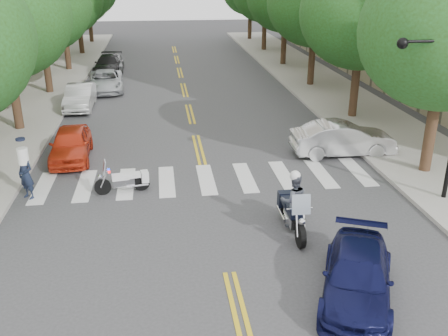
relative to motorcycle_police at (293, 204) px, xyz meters
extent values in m
plane|color=#38383A|center=(-2.28, -2.08, -0.92)|extent=(140.00, 140.00, 0.00)
cube|color=#9E9991|center=(-11.78, 19.92, -0.84)|extent=(5.00, 60.00, 0.15)
cube|color=#9E9991|center=(7.22, 19.92, -0.84)|extent=(5.00, 60.00, 0.15)
cylinder|color=#382316|center=(-11.08, 11.92, 0.74)|extent=(0.44, 0.44, 3.32)
ellipsoid|color=#244513|center=(-11.08, 11.92, 4.65)|extent=(6.40, 6.40, 5.76)
cylinder|color=#382316|center=(-11.08, 19.92, 0.74)|extent=(0.44, 0.44, 3.32)
ellipsoid|color=#244513|center=(-11.08, 19.92, 4.65)|extent=(6.40, 6.40, 5.76)
cylinder|color=#382316|center=(-11.08, 27.92, 0.74)|extent=(0.44, 0.44, 3.32)
cylinder|color=#382316|center=(-11.08, 35.92, 0.74)|extent=(0.44, 0.44, 3.32)
cylinder|color=#382316|center=(-11.08, 43.92, 0.74)|extent=(0.44, 0.44, 3.32)
cylinder|color=#382316|center=(6.52, 3.92, 0.74)|extent=(0.44, 0.44, 3.32)
ellipsoid|color=#244513|center=(6.52, 3.92, 4.65)|extent=(6.40, 6.40, 5.76)
cylinder|color=#382316|center=(6.52, 11.92, 0.74)|extent=(0.44, 0.44, 3.32)
ellipsoid|color=#244513|center=(6.52, 11.92, 4.65)|extent=(6.40, 6.40, 5.76)
cylinder|color=#382316|center=(6.52, 19.92, 0.74)|extent=(0.44, 0.44, 3.32)
ellipsoid|color=#244513|center=(6.52, 19.92, 4.65)|extent=(6.40, 6.40, 5.76)
cylinder|color=#382316|center=(6.52, 27.92, 0.74)|extent=(0.44, 0.44, 3.32)
cylinder|color=#382316|center=(6.52, 35.92, 0.74)|extent=(0.44, 0.44, 3.32)
cylinder|color=#382316|center=(6.52, 43.92, 0.74)|extent=(0.44, 0.44, 3.32)
cylinder|color=black|center=(4.72, 1.42, 4.68)|extent=(2.40, 0.10, 0.10)
sphere|color=black|center=(3.62, 1.42, 4.63)|extent=(0.36, 0.36, 0.36)
cylinder|color=black|center=(-0.01, -1.01, -0.54)|extent=(0.16, 0.76, 0.76)
cylinder|color=black|center=(0.00, 0.77, -0.54)|extent=(0.20, 0.76, 0.76)
cube|color=silver|center=(0.00, -0.06, -0.42)|extent=(0.36, 1.00, 0.36)
cube|color=black|center=(0.00, -0.17, -0.14)|extent=(0.40, 0.78, 0.24)
cube|color=black|center=(0.00, 0.44, -0.12)|extent=(0.45, 0.61, 0.18)
cube|color=black|center=(0.00, 0.94, -0.25)|extent=(0.49, 0.34, 0.50)
cube|color=#8C99A5|center=(0.00, -0.86, 0.42)|extent=(0.56, 0.17, 0.61)
cube|color=red|center=(0.13, -0.67, 0.22)|extent=(0.11, 0.11, 0.09)
cube|color=#0C26E5|center=(-0.14, -0.67, 0.22)|extent=(0.11, 0.11, 0.09)
imported|color=#474C56|center=(0.00, -0.06, 0.16)|extent=(0.85, 0.67, 1.75)
sphere|color=silver|center=(0.00, -0.06, 0.98)|extent=(0.33, 0.33, 0.33)
cylinder|color=black|center=(-6.16, 3.52, -0.62)|extent=(0.61, 0.22, 0.60)
cylinder|color=black|center=(-4.77, 3.75, -0.62)|extent=(0.62, 0.26, 0.60)
cube|color=silver|center=(-5.42, 3.65, -0.52)|extent=(0.83, 0.41, 0.28)
cube|color=silver|center=(-5.51, 3.63, -0.30)|extent=(0.66, 0.42, 0.19)
cube|color=silver|center=(-5.03, 3.71, -0.28)|extent=(0.54, 0.43, 0.14)
cube|color=silver|center=(-4.64, 3.78, -0.39)|extent=(0.33, 0.43, 0.40)
cube|color=#8C99A5|center=(-6.05, 3.54, 0.14)|extent=(0.21, 0.46, 0.48)
cube|color=red|center=(-5.88, 3.46, -0.02)|extent=(0.10, 0.10, 0.07)
cube|color=#0C26E5|center=(-5.92, 3.67, -0.02)|extent=(0.10, 0.10, 0.07)
imported|color=#161E32|center=(-8.78, 3.57, 0.00)|extent=(0.79, 0.76, 1.83)
imported|color=#BABABC|center=(3.95, 6.42, -0.17)|extent=(4.54, 1.67, 1.49)
imported|color=#0D1038|center=(0.73, -3.52, -0.32)|extent=(3.16, 4.45, 1.20)
imported|color=red|center=(-7.83, 7.42, -0.23)|extent=(1.81, 4.11, 1.37)
imported|color=silver|center=(-8.58, 15.92, -0.22)|extent=(1.50, 4.26, 1.40)
imported|color=#B3B6BB|center=(-7.48, 20.31, -0.25)|extent=(2.57, 4.98, 1.34)
imported|color=black|center=(-7.82, 26.42, -0.23)|extent=(2.19, 4.87, 1.38)
imported|color=#ADADB3|center=(-7.48, 27.49, -0.28)|extent=(1.60, 3.79, 1.28)
camera|label=1|loc=(-3.92, -13.50, 6.83)|focal=40.00mm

